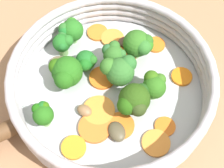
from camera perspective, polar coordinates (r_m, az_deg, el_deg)
ground_plane at (r=0.50m, az=0.00°, el=-1.92°), size 4.00×4.00×0.00m
skillet at (r=0.49m, az=0.00°, el=-1.42°), size 0.29×0.29×0.02m
skillet_rim_wall at (r=0.46m, az=0.00°, el=0.77°), size 0.30×0.30×0.05m
skillet_rivet_left at (r=0.49m, az=-16.26°, el=-3.56°), size 0.01×0.01×0.01m
skillet_rivet_right at (r=0.45m, az=-13.61°, el=-10.59°), size 0.01×0.01×0.01m
carrot_slice_0 at (r=0.46m, az=9.66°, el=-7.66°), size 0.04×0.04×0.00m
carrot_slice_1 at (r=0.54m, az=0.11°, el=8.34°), size 0.05×0.05×0.01m
carrot_slice_2 at (r=0.45m, az=-7.01°, el=-11.45°), size 0.05×0.05×0.01m
carrot_slice_3 at (r=0.52m, az=1.95°, el=5.30°), size 0.05×0.05×0.00m
carrot_slice_4 at (r=0.45m, az=-3.18°, el=-7.97°), size 0.05×0.05×0.01m
carrot_slice_5 at (r=0.46m, az=-2.43°, el=-4.85°), size 0.06×0.06×0.01m
carrot_slice_6 at (r=0.51m, az=12.61°, el=1.33°), size 0.04×0.04×0.01m
carrot_slice_7 at (r=0.54m, az=7.95°, el=7.15°), size 0.04×0.04×0.00m
carrot_slice_8 at (r=0.55m, az=-2.66°, el=9.39°), size 0.05×0.05×0.00m
carrot_slice_9 at (r=0.45m, az=1.49°, el=-7.61°), size 0.06×0.06×0.00m
carrot_slice_10 at (r=0.45m, az=8.04°, el=-10.63°), size 0.06×0.06×0.00m
carrot_slice_11 at (r=0.49m, az=-1.80°, el=1.12°), size 0.06×0.06×0.01m
broccoli_floret_0 at (r=0.49m, az=-4.73°, el=4.13°), size 0.03×0.04×0.04m
broccoli_floret_1 at (r=0.46m, az=7.71°, el=-0.19°), size 0.04×0.04×0.04m
broccoli_floret_2 at (r=0.51m, az=-8.98°, el=7.46°), size 0.03×0.03×0.04m
broccoli_floret_3 at (r=0.46m, az=1.43°, el=2.59°), size 0.05×0.04×0.05m
broccoli_floret_4 at (r=0.49m, az=4.99°, el=7.25°), size 0.05×0.05×0.05m
broccoli_floret_5 at (r=0.49m, az=0.27°, el=5.56°), size 0.03×0.04×0.04m
broccoli_floret_6 at (r=0.45m, az=-12.53°, el=-5.27°), size 0.03×0.03×0.04m
broccoli_floret_7 at (r=0.44m, az=4.07°, el=-3.00°), size 0.05×0.05×0.05m
broccoli_floret_8 at (r=0.47m, az=-8.47°, el=2.10°), size 0.05×0.05×0.05m
broccoli_floret_9 at (r=0.52m, az=-7.54°, el=9.80°), size 0.04×0.04×0.05m
mushroom_piece_0 at (r=0.46m, az=-5.06°, el=-4.84°), size 0.03×0.03×0.01m
mushroom_piece_1 at (r=0.45m, az=0.89°, el=-8.69°), size 0.02×0.03×0.01m
mushroom_piece_2 at (r=0.51m, az=-9.52°, el=3.87°), size 0.04×0.04×0.01m
mushroom_piece_3 at (r=0.53m, az=2.63°, el=7.70°), size 0.03×0.03×0.01m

